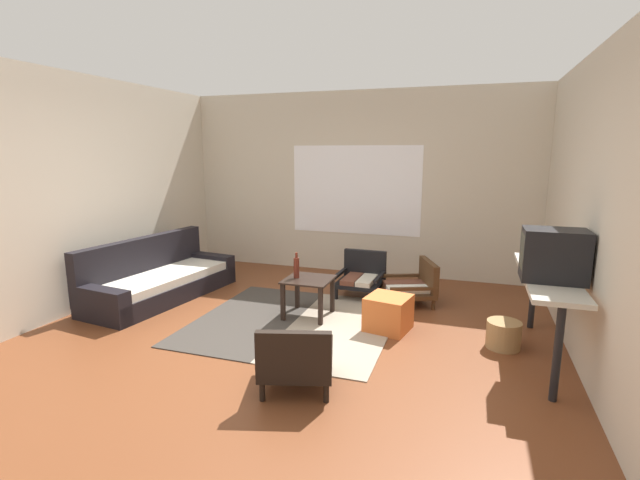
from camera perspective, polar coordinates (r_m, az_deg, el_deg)
ground_plane at (r=4.40m, az=-5.72°, el=-13.59°), size 7.80×7.80×0.00m
far_wall_with_window at (r=6.92m, az=4.58°, el=7.04°), size 5.60×0.13×2.70m
side_wall_right at (r=4.09m, az=32.43°, el=2.54°), size 0.12×6.60×2.70m
side_wall_left at (r=5.88m, az=-29.16°, el=4.96°), size 0.12×6.60×2.70m
area_rug at (r=5.04m, az=-3.27°, el=-10.22°), size 2.09×2.07×0.01m
couch at (r=6.13m, az=-19.54°, el=-4.75°), size 1.00×2.09×0.75m
coffee_table at (r=5.10m, az=-1.48°, el=-5.93°), size 0.51×0.51×0.44m
armchair_by_window at (r=5.90m, az=5.22°, el=-4.45°), size 0.58×0.56×0.56m
armchair_striped_foreground at (r=3.65m, az=-3.01°, el=-14.67°), size 0.70×0.73×0.55m
armchair_corner at (r=5.71m, az=11.67°, el=-5.48°), size 0.76×0.79×0.52m
ottoman_orange at (r=4.83m, az=8.55°, el=-9.04°), size 0.49×0.49×0.36m
console_shelf at (r=4.46m, az=26.50°, el=-4.83°), size 0.42×1.63×0.79m
crt_television at (r=4.18m, az=27.21°, el=-1.69°), size 0.49×0.35×0.43m
clay_vase at (r=4.88m, az=25.98°, el=-1.01°), size 0.18×0.18×0.31m
glass_bottle at (r=5.08m, az=-2.96°, el=-3.41°), size 0.06×0.06×0.29m
wicker_basket at (r=4.72m, az=21.98°, el=-10.92°), size 0.32×0.32×0.26m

